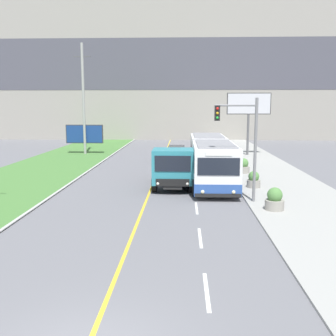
{
  "coord_description": "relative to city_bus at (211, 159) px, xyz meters",
  "views": [
    {
      "loc": [
        2.07,
        -7.32,
        5.21
      ],
      "look_at": [
        1.1,
        16.73,
        1.4
      ],
      "focal_mm": 42.0,
      "sensor_mm": 36.0,
      "label": 1
    }
  ],
  "objects": [
    {
      "name": "lane_marking_centre",
      "position": [
        -3.64,
        -18.68,
        -1.5
      ],
      "size": [
        2.88,
        140.0,
        0.01
      ],
      "color": "gold",
      "rests_on": "ground_plane"
    },
    {
      "name": "apartment_block_background",
      "position": [
        -3.96,
        37.1,
        9.39
      ],
      "size": [
        80.0,
        8.04,
        21.8
      ],
      "color": "gray",
      "rests_on": "ground_plane"
    },
    {
      "name": "city_bus",
      "position": [
        0.0,
        0.0,
        0.0
      ],
      "size": [
        2.74,
        12.99,
        2.96
      ],
      "color": "white",
      "rests_on": "ground_plane"
    },
    {
      "name": "dump_truck",
      "position": [
        -2.53,
        -2.99,
        -0.2
      ],
      "size": [
        2.58,
        6.17,
        2.61
      ],
      "color": "black",
      "rests_on": "ground_plane"
    },
    {
      "name": "car_distant",
      "position": [
        -2.58,
        9.51,
        -0.82
      ],
      "size": [
        1.8,
        4.3,
        1.45
      ],
      "color": "#2D4784",
      "rests_on": "ground_plane"
    },
    {
      "name": "utility_pole_far",
      "position": [
        -12.66,
        14.79,
        4.43
      ],
      "size": [
        1.8,
        0.28,
        11.76
      ],
      "color": "#9E9E99",
      "rests_on": "ground_plane"
    },
    {
      "name": "traffic_light_mast",
      "position": [
        1.26,
        -6.47,
        2.09
      ],
      "size": [
        2.28,
        0.32,
        5.64
      ],
      "color": "slate",
      "rests_on": "ground_plane"
    },
    {
      "name": "billboard_large",
      "position": [
        4.86,
        14.28,
        3.61
      ],
      "size": [
        4.55,
        0.24,
        6.56
      ],
      "color": "#59595B",
      "rests_on": "ground_plane"
    },
    {
      "name": "billboard_small",
      "position": [
        -12.77,
        15.15,
        0.61
      ],
      "size": [
        4.07,
        0.24,
        3.19
      ],
      "color": "#59595B",
      "rests_on": "ground_plane"
    },
    {
      "name": "planter_round_near",
      "position": [
        2.66,
        -8.19,
        -0.93
      ],
      "size": [
        0.95,
        0.95,
        1.13
      ],
      "color": "gray",
      "rests_on": "sidewalk_right"
    },
    {
      "name": "planter_round_second",
      "position": [
        2.57,
        -2.71,
        -0.97
      ],
      "size": [
        0.85,
        0.85,
        1.04
      ],
      "color": "gray",
      "rests_on": "sidewalk_right"
    },
    {
      "name": "planter_round_third",
      "position": [
        2.74,
        2.78,
        -0.93
      ],
      "size": [
        0.94,
        0.94,
        1.14
      ],
      "color": "gray",
      "rests_on": "sidewalk_right"
    }
  ]
}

